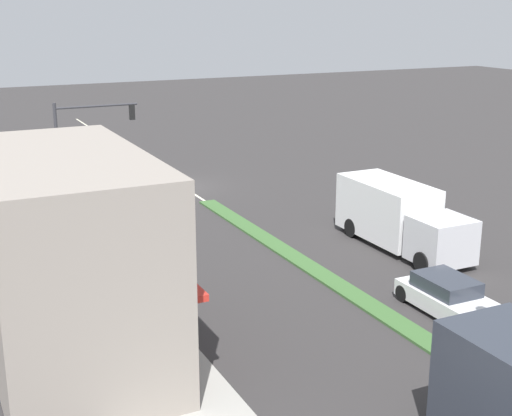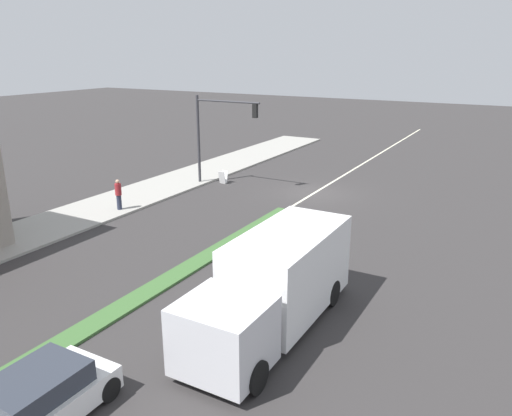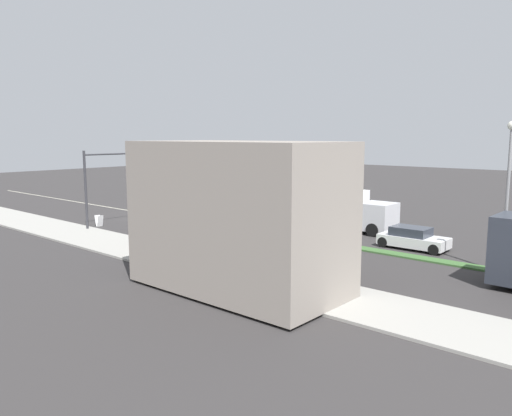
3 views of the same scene
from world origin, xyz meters
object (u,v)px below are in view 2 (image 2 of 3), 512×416
warning_aframe_sign (223,177)px  delivery_truck (275,283)px  van_white (32,404)px  pedestrian (118,194)px  traffic_signal_main (217,126)px

warning_aframe_sign → delivery_truck: bearing=128.2°
warning_aframe_sign → van_white: van_white is taller
pedestrian → van_white: pedestrian is taller
traffic_signal_main → warning_aframe_sign: traffic_signal_main is taller
pedestrian → van_white: 16.49m
pedestrian → delivery_truck: delivery_truck is taller
traffic_signal_main → delivery_truck: size_ratio=0.75×
warning_aframe_sign → delivery_truck: delivery_truck is taller
traffic_signal_main → van_white: size_ratio=1.40×
traffic_signal_main → delivery_truck: traffic_signal_main is taller
warning_aframe_sign → delivery_truck: (-11.17, 14.19, 1.04)m
pedestrian → van_white: (-10.00, 13.10, -0.37)m
traffic_signal_main → warning_aframe_sign: size_ratio=6.69×
pedestrian → warning_aframe_sign: (-1.63, -7.83, -0.57)m
traffic_signal_main → van_white: (-8.32, 20.25, -3.27)m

